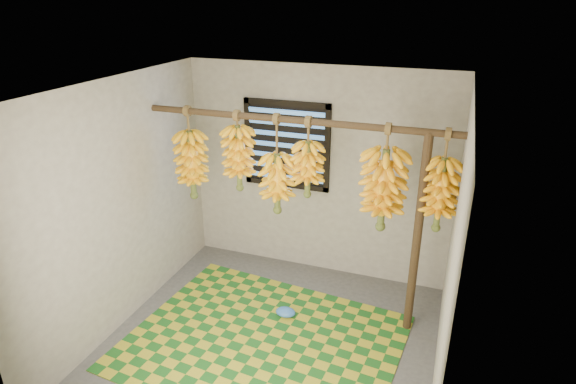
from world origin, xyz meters
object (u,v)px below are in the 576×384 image
at_px(plastic_bag, 286,312).
at_px(banana_bunch_c, 277,183).
at_px(banana_bunch_a, 192,165).
at_px(banana_bunch_b, 239,158).
at_px(banana_bunch_d, 308,169).
at_px(support_post, 417,238).
at_px(banana_bunch_e, 383,190).
at_px(banana_bunch_f, 440,195).
at_px(woven_mat, 263,342).

bearing_deg(plastic_bag, banana_bunch_c, 125.50).
distance_m(plastic_bag, banana_bunch_a, 1.79).
distance_m(banana_bunch_b, banana_bunch_c, 0.46).
xyz_separation_m(banana_bunch_a, banana_bunch_d, (1.25, 0.00, 0.10)).
xyz_separation_m(support_post, banana_bunch_c, (-1.37, -0.00, 0.36)).
relative_size(banana_bunch_a, banana_bunch_e, 0.97).
xyz_separation_m(banana_bunch_c, banana_bunch_d, (0.31, 0.00, 0.18)).
height_order(plastic_bag, banana_bunch_b, banana_bunch_b).
xyz_separation_m(banana_bunch_e, banana_bunch_f, (0.49, 0.00, 0.03)).
distance_m(banana_bunch_c, banana_bunch_e, 1.03).
bearing_deg(banana_bunch_e, banana_bunch_b, 180.00).
bearing_deg(support_post, plastic_bag, -168.63).
bearing_deg(banana_bunch_f, banana_bunch_e, -180.00).
bearing_deg(banana_bunch_e, support_post, 0.00).
distance_m(banana_bunch_a, banana_bunch_d, 1.25).
xyz_separation_m(plastic_bag, banana_bunch_f, (1.34, 0.24, 1.40)).
distance_m(woven_mat, banana_bunch_b, 1.78).
distance_m(banana_bunch_a, banana_bunch_c, 0.94).
distance_m(woven_mat, banana_bunch_f, 2.14).
xyz_separation_m(woven_mat, plastic_bag, (0.07, 0.45, 0.05)).
xyz_separation_m(banana_bunch_a, banana_bunch_f, (2.46, 0.00, 0.02)).
relative_size(plastic_bag, banana_bunch_a, 0.21).
bearing_deg(banana_bunch_a, woven_mat, -33.41).
relative_size(woven_mat, banana_bunch_d, 3.16).
bearing_deg(woven_mat, banana_bunch_e, 36.77).
xyz_separation_m(banana_bunch_c, banana_bunch_e, (1.02, 0.00, 0.07)).
height_order(support_post, banana_bunch_f, banana_bunch_f).
height_order(woven_mat, banana_bunch_b, banana_bunch_b).
relative_size(banana_bunch_b, banana_bunch_f, 0.87).
xyz_separation_m(banana_bunch_b, banana_bunch_f, (1.92, 0.00, -0.12)).
relative_size(banana_bunch_e, banana_bunch_f, 1.08).
relative_size(support_post, woven_mat, 0.81).
xyz_separation_m(banana_bunch_b, banana_bunch_e, (1.43, -0.00, -0.14)).
xyz_separation_m(banana_bunch_c, banana_bunch_f, (1.52, 0.00, 0.10)).
bearing_deg(banana_bunch_b, banana_bunch_f, 0.00).
relative_size(banana_bunch_c, banana_bunch_e, 0.99).
distance_m(woven_mat, banana_bunch_a, 1.90).
distance_m(woven_mat, plastic_bag, 0.46).
distance_m(plastic_bag, banana_bunch_d, 1.52).
relative_size(woven_mat, banana_bunch_f, 2.65).
bearing_deg(banana_bunch_a, banana_bunch_b, 0.00).
bearing_deg(support_post, banana_bunch_b, 180.00).
relative_size(support_post, banana_bunch_f, 2.14).
bearing_deg(banana_bunch_d, banana_bunch_e, -0.00).
distance_m(support_post, banana_bunch_c, 1.41).
xyz_separation_m(support_post, banana_bunch_e, (-0.34, -0.00, 0.43)).
bearing_deg(banana_bunch_c, plastic_bag, -54.50).
height_order(banana_bunch_d, banana_bunch_e, same).
height_order(banana_bunch_c, banana_bunch_d, same).
bearing_deg(banana_bunch_c, support_post, 0.00).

